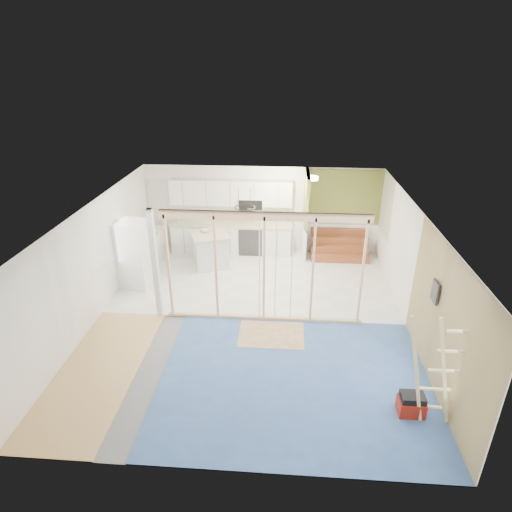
# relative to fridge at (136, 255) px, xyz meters

# --- Properties ---
(room) EXTENTS (7.01, 8.01, 2.61)m
(room) POSITION_rel_fridge_xyz_m (3.05, -1.40, 0.42)
(room) COLOR slate
(room) RESTS_ON ground
(floor_overlays) EXTENTS (7.00, 8.00, 0.03)m
(floor_overlays) POSITION_rel_fridge_xyz_m (3.12, -1.34, -0.87)
(floor_overlays) COLOR silver
(floor_overlays) RESTS_ON room
(stud_frame) EXTENTS (4.66, 0.14, 2.60)m
(stud_frame) POSITION_rel_fridge_xyz_m (2.80, -1.40, 0.71)
(stud_frame) COLOR beige
(stud_frame) RESTS_ON room
(base_cabinets) EXTENTS (4.45, 2.24, 0.93)m
(base_cabinets) POSITION_rel_fridge_xyz_m (1.44, 1.96, -0.42)
(base_cabinets) COLOR white
(base_cabinets) RESTS_ON room
(upper_cabinets) EXTENTS (3.60, 0.41, 0.85)m
(upper_cabinets) POSITION_rel_fridge_xyz_m (2.21, 2.42, 0.94)
(upper_cabinets) COLOR white
(upper_cabinets) RESTS_ON room
(green_partition) EXTENTS (2.25, 1.51, 2.60)m
(green_partition) POSITION_rel_fridge_xyz_m (5.09, 2.26, 0.06)
(green_partition) COLOR olive
(green_partition) RESTS_ON room
(pot_rack) EXTENTS (0.52, 0.52, 0.72)m
(pot_rack) POSITION_rel_fridge_xyz_m (2.74, 0.49, 1.11)
(pot_rack) COLOR black
(pot_rack) RESTS_ON room
(sheathing_panel) EXTENTS (0.02, 4.00, 2.60)m
(sheathing_panel) POSITION_rel_fridge_xyz_m (6.53, -3.40, 0.42)
(sheathing_panel) COLOR tan
(sheathing_panel) RESTS_ON room
(electrical_panel) EXTENTS (0.04, 0.30, 0.40)m
(electrical_panel) POSITION_rel_fridge_xyz_m (6.48, -2.80, 0.77)
(electrical_panel) COLOR #343438
(electrical_panel) RESTS_ON room
(ceiling_light) EXTENTS (0.32, 0.32, 0.08)m
(ceiling_light) POSITION_rel_fridge_xyz_m (4.45, 1.60, 1.66)
(ceiling_light) COLOR #FFEABF
(ceiling_light) RESTS_ON room
(fridge) EXTENTS (0.90, 0.87, 1.77)m
(fridge) POSITION_rel_fridge_xyz_m (0.00, 0.00, 0.00)
(fridge) COLOR white
(fridge) RESTS_ON room
(island) EXTENTS (1.29, 1.29, 0.98)m
(island) POSITION_rel_fridge_xyz_m (1.67, 1.30, -0.39)
(island) COLOR silver
(island) RESTS_ON room
(bowl) EXTENTS (0.30, 0.30, 0.06)m
(bowl) POSITION_rel_fridge_xyz_m (1.56, 1.45, 0.13)
(bowl) COLOR beige
(bowl) RESTS_ON island
(soap_bottle_a) EXTENTS (0.10, 0.11, 0.27)m
(soap_bottle_a) POSITION_rel_fridge_xyz_m (0.55, 2.30, 0.18)
(soap_bottle_a) COLOR #A3A6B5
(soap_bottle_a) RESTS_ON base_cabinets
(soap_bottle_b) EXTENTS (0.11, 0.11, 0.21)m
(soap_bottle_b) POSITION_rel_fridge_xyz_m (3.75, 2.37, 0.15)
(soap_bottle_b) COLOR silver
(soap_bottle_b) RESTS_ON base_cabinets
(toolbox) EXTENTS (0.43, 0.32, 0.41)m
(toolbox) POSITION_rel_fridge_xyz_m (5.96, -4.07, -0.69)
(toolbox) COLOR maroon
(toolbox) RESTS_ON room
(ladder) EXTENTS (1.04, 0.16, 1.94)m
(ladder) POSITION_rel_fridge_xyz_m (6.16, -4.17, 0.11)
(ladder) COLOR #EDDF91
(ladder) RESTS_ON room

